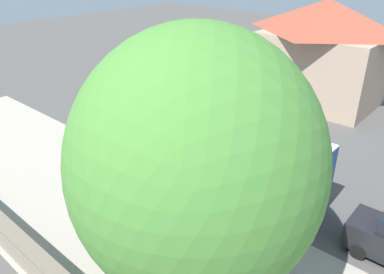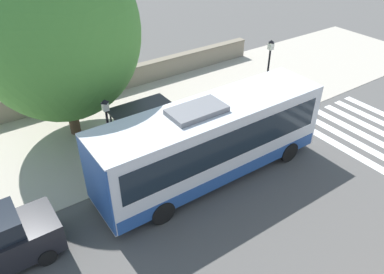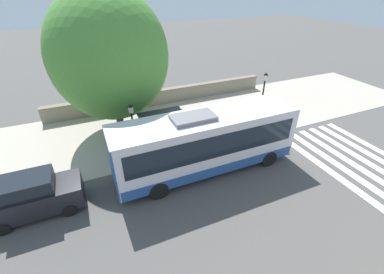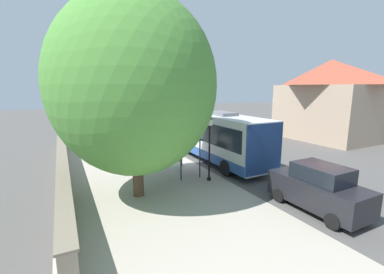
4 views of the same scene
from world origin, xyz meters
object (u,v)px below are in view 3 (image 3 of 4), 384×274
at_px(shade_tree, 109,56).
at_px(parked_car_behind_bus, 34,196).
at_px(pedestrian, 249,128).
at_px(street_lamp_near, 262,99).
at_px(bench, 203,123).
at_px(bus, 206,142).
at_px(bus_shelter, 161,119).
at_px(street_lamp_far, 133,128).

height_order(shade_tree, parked_car_behind_bus, shade_tree).
xyz_separation_m(pedestrian, street_lamp_near, (-0.81, 1.39, 1.62)).
bearing_deg(pedestrian, bench, -143.86).
distance_m(bus, bus_shelter, 3.88).
bearing_deg(pedestrian, bus_shelter, -109.38).
bearing_deg(shade_tree, bus, 28.51).
bearing_deg(bus, street_lamp_near, 113.58).
bearing_deg(bus, street_lamp_far, -126.65).
bearing_deg(street_lamp_far, bus_shelter, 116.34).
distance_m(street_lamp_near, shade_tree, 10.67).
bearing_deg(pedestrian, bus, -68.81).
bearing_deg(bench, parked_car_behind_bus, -68.59).
xyz_separation_m(bus_shelter, bench, (-0.92, 3.51, -1.49)).
bearing_deg(shade_tree, street_lamp_near, 64.34).
bearing_deg(bus_shelter, street_lamp_far, -63.66).
bearing_deg(street_lamp_near, bus, -66.42).
relative_size(pedestrian, street_lamp_near, 0.39).
distance_m(bench, street_lamp_near, 4.63).
bearing_deg(bench, shade_tree, -112.29).
xyz_separation_m(street_lamp_near, street_lamp_far, (-0.18, -9.03, -0.40)).
bearing_deg(bus_shelter, street_lamp_near, 80.52).
relative_size(bench, shade_tree, 0.16).
xyz_separation_m(bench, shade_tree, (-2.37, -5.77, 5.00)).
distance_m(bus_shelter, pedestrian, 6.04).
xyz_separation_m(bus_shelter, pedestrian, (1.98, 5.63, -0.93)).
bearing_deg(street_lamp_near, shade_tree, -115.66).
xyz_separation_m(bus, bus_shelter, (-3.59, -1.48, 0.04)).
distance_m(bench, street_lamp_far, 6.11).
xyz_separation_m(street_lamp_far, shade_tree, (-4.28, -0.25, 3.22)).
height_order(bus, bus_shelter, bus).
bearing_deg(parked_car_behind_bus, street_lamp_far, 113.69).
bearing_deg(bus, bench, 155.70).
relative_size(bench, street_lamp_near, 0.36).
distance_m(shade_tree, parked_car_behind_bus, 9.52).
xyz_separation_m(shade_tree, parked_car_behind_bus, (6.65, -5.15, -4.47)).
relative_size(pedestrian, bench, 1.10).
xyz_separation_m(bus_shelter, street_lamp_near, (1.17, 7.02, 0.69)).
bearing_deg(street_lamp_far, parked_car_behind_bus, -66.31).
distance_m(bus_shelter, bench, 3.92).
distance_m(bus, street_lamp_near, 6.09).
bearing_deg(street_lamp_near, pedestrian, -59.77).
xyz_separation_m(street_lamp_far, parked_car_behind_bus, (2.37, -5.40, -1.24)).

